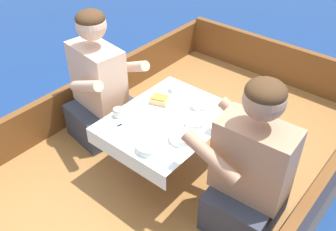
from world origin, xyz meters
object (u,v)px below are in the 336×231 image
at_px(sandwich, 160,100).
at_px(coffee_cup_starboard, 176,86).
at_px(person_starboard, 250,172).
at_px(coffee_cup_port, 198,104).
at_px(person_port, 100,89).
at_px(tin_can, 119,113).

distance_m(sandwich, coffee_cup_starboard, 0.19).
bearing_deg(person_starboard, sandwich, -13.22).
relative_size(person_starboard, coffee_cup_port, 9.15).
bearing_deg(person_port, coffee_cup_starboard, 40.58).
height_order(person_port, person_starboard, person_port).
bearing_deg(coffee_cup_port, sandwich, -150.43).
distance_m(person_port, person_starboard, 1.22).
height_order(coffee_cup_starboard, tin_can, coffee_cup_starboard).
distance_m(person_starboard, sandwich, 0.77).
height_order(sandwich, tin_can, sandwich).
bearing_deg(sandwich, coffee_cup_port, 29.57).
bearing_deg(coffee_cup_starboard, person_port, -147.35).
xyz_separation_m(coffee_cup_port, tin_can, (-0.33, -0.39, -0.01)).
relative_size(sandwich, coffee_cup_port, 1.32).
bearing_deg(person_starboard, coffee_cup_starboard, -25.87).
bearing_deg(coffee_cup_starboard, sandwich, -84.79).
height_order(person_port, coffee_cup_starboard, person_port).
bearing_deg(person_starboard, person_port, -4.61).
bearing_deg(tin_can, coffee_cup_port, 49.84).
xyz_separation_m(sandwich, tin_can, (-0.11, -0.26, -0.00)).
height_order(person_starboard, coffee_cup_port, person_starboard).
distance_m(person_starboard, coffee_cup_port, 0.59).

